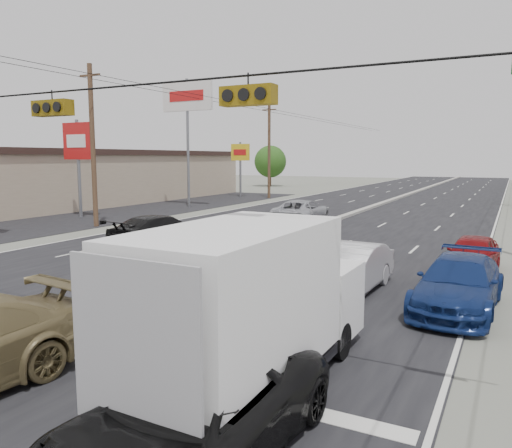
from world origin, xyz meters
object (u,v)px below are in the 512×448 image
object	(u,v)px
tree_left_far	(270,162)
queue_car_b	(350,269)
pole_sign_mid	(78,147)
utility_pole_left_b	(93,145)
black_suv	(193,416)
queue_car_d	(459,284)
pole_sign_billboard	(187,104)
red_sedan	(201,267)
oncoming_near	(161,232)
utility_pole_left_c	(269,150)
queue_car_a	(290,244)
oncoming_far	(301,212)
queue_car_e	(473,255)
box_truck	(253,306)
pole_sign_far	(240,157)

from	to	relation	value
tree_left_far	queue_car_b	bearing A→B (deg)	-61.76
pole_sign_mid	utility_pole_left_b	bearing A→B (deg)	-33.69
black_suv	queue_car_d	bearing A→B (deg)	76.49
pole_sign_billboard	red_sedan	size ratio (longest dim) A/B	2.96
pole_sign_mid	oncoming_near	size ratio (longest dim) A/B	1.26
pole_sign_billboard	red_sedan	bearing A→B (deg)	-54.15
utility_pole_left_c	tree_left_far	bearing A→B (deg)	115.41
pole_sign_mid	tree_left_far	xyz separation A→B (m)	(-5.00, 42.00, -1.40)
tree_left_far	queue_car_a	xyz separation A→B (m)	(24.74, -49.35, -2.93)
oncoming_far	queue_car_d	bearing A→B (deg)	120.96
pole_sign_billboard	queue_car_d	bearing A→B (deg)	-41.19
pole_sign_billboard	queue_car_b	world-z (taller)	pole_sign_billboard
queue_car_e	black_suv	bearing A→B (deg)	-95.92
tree_left_far	black_suv	xyz separation A→B (m)	(29.00, -62.61, -2.99)
pole_sign_billboard	black_suv	bearing A→B (deg)	-54.91
red_sedan	queue_car_b	size ratio (longest dim) A/B	0.80
utility_pole_left_b	red_sedan	xyz separation A→B (m)	(13.90, -9.01, -4.50)
pole_sign_mid	red_sedan	distance (m)	22.43
utility_pole_left_b	queue_car_b	world-z (taller)	utility_pole_left_b
queue_car_a	oncoming_near	distance (m)	6.82
utility_pole_left_b	pole_sign_billboard	bearing A→B (deg)	98.75
utility_pole_left_c	oncoming_near	world-z (taller)	utility_pole_left_c
box_truck	utility_pole_left_c	bearing A→B (deg)	116.58
utility_pole_left_c	box_truck	bearing A→B (deg)	-64.47
pole_sign_far	tree_left_far	world-z (taller)	tree_left_far
black_suv	queue_car_b	bearing A→B (deg)	96.00
utility_pole_left_c	pole_sign_far	distance (m)	3.57
black_suv	queue_car_e	xyz separation A→B (m)	(2.60, 14.71, -0.01)
utility_pole_left_b	black_suv	xyz separation A→B (m)	(19.50, -17.61, -4.39)
black_suv	queue_car_e	size ratio (longest dim) A/B	1.25
utility_pole_left_c	pole_sign_far	size ratio (longest dim) A/B	1.67
pole_sign_billboard	black_suv	size ratio (longest dim) A/B	2.12
utility_pole_left_b	queue_car_d	bearing A→B (deg)	-20.10
queue_car_d	queue_car_e	world-z (taller)	queue_car_d
red_sedan	oncoming_far	world-z (taller)	oncoming_far
pole_sign_billboard	box_truck	world-z (taller)	pole_sign_billboard
red_sedan	black_suv	world-z (taller)	black_suv
black_suv	queue_car_a	size ratio (longest dim) A/B	1.13
queue_car_d	red_sedan	bearing A→B (deg)	-170.78
pole_sign_far	queue_car_a	world-z (taller)	pole_sign_far
red_sedan	oncoming_near	world-z (taller)	oncoming_near
utility_pole_left_b	tree_left_far	xyz separation A→B (m)	(-9.50, 45.00, -1.39)
queue_car_b	oncoming_near	xyz separation A→B (m)	(-10.34, 3.41, 0.04)
utility_pole_left_b	queue_car_e	bearing A→B (deg)	-7.47
pole_sign_billboard	red_sedan	xyz separation A→B (m)	(15.90, -22.01, -8.26)
pole_sign_mid	pole_sign_far	size ratio (longest dim) A/B	1.17
queue_car_a	queue_car_e	size ratio (longest dim) A/B	1.10
utility_pole_left_b	black_suv	world-z (taller)	utility_pole_left_b
utility_pole_left_b	oncoming_far	world-z (taller)	utility_pole_left_b
pole_sign_far	queue_car_d	size ratio (longest dim) A/B	1.15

